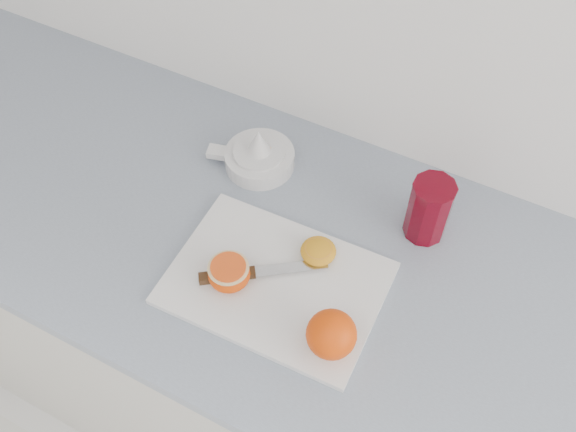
% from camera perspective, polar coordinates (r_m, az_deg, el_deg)
% --- Properties ---
extents(counter, '(2.51, 0.64, 0.89)m').
position_cam_1_polar(counter, '(1.53, -1.10, -11.77)').
color(counter, silver).
rests_on(counter, ground).
extents(cutting_board, '(0.36, 0.26, 0.01)m').
position_cam_1_polar(cutting_board, '(1.09, -1.10, -5.98)').
color(cutting_board, white).
rests_on(cutting_board, counter).
extents(whole_orange, '(0.08, 0.08, 0.08)m').
position_cam_1_polar(whole_orange, '(0.99, 3.88, -10.46)').
color(whole_orange, '#F8360D').
rests_on(whole_orange, cutting_board).
extents(half_orange, '(0.07, 0.07, 0.04)m').
position_cam_1_polar(half_orange, '(1.07, -5.26, -5.12)').
color(half_orange, '#F8360D').
rests_on(half_orange, cutting_board).
extents(squeezed_shell, '(0.06, 0.06, 0.03)m').
position_cam_1_polar(squeezed_shell, '(1.10, 2.71, -3.12)').
color(squeezed_shell, orange).
rests_on(squeezed_shell, cutting_board).
extents(paring_knife, '(0.19, 0.14, 0.01)m').
position_cam_1_polar(paring_knife, '(1.08, -4.41, -5.18)').
color(paring_knife, '#4A3118').
rests_on(paring_knife, cutting_board).
extents(citrus_juicer, '(0.17, 0.14, 0.09)m').
position_cam_1_polar(citrus_juicer, '(1.24, -2.62, 5.36)').
color(citrus_juicer, white).
rests_on(citrus_juicer, counter).
extents(red_tumbler, '(0.08, 0.08, 0.12)m').
position_cam_1_polar(red_tumbler, '(1.14, 12.38, 0.42)').
color(red_tumbler, '#630311').
rests_on(red_tumbler, counter).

